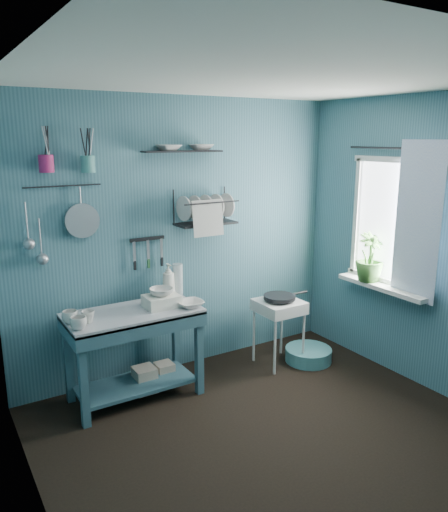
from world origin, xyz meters
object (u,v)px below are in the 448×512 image
colander (82,221)px  storage_tin_small (164,374)px  wash_tub (162,301)px  utensil_cup_magenta (46,164)px  work_counter (135,355)px  mug_right (70,317)px  soap_bottle (169,280)px  potted_plant (370,257)px  storage_tin_large (145,380)px  utensil_cup_teal (88,164)px  dish_rack (206,207)px  mug_mid (88,317)px  frying_pan (279,297)px  floor_basin (308,355)px  mug_left (79,323)px  water_bottle (178,279)px  hotplate_stand (278,332)px

colander → storage_tin_small: 1.52m
wash_tub → utensil_cup_magenta: utensil_cup_magenta is taller
work_counter → mug_right: (-0.50, 0.00, 0.43)m
soap_bottle → potted_plant: potted_plant is taller
storage_tin_large → storage_tin_small: size_ratio=1.10×
utensil_cup_magenta → mug_right: bearing=-85.4°
utensil_cup_teal → storage_tin_large: utensil_cup_teal is taller
dish_rack → potted_plant: (1.31, -0.76, -0.47)m
mug_mid → wash_tub: size_ratio=0.36×
wash_tub → storage_tin_small: size_ratio=1.40×
storage_tin_large → frying_pan: bearing=-6.8°
mug_mid → storage_tin_small: size_ratio=0.50×
potted_plant → floor_basin: 1.12m
mug_mid → soap_bottle: bearing=18.0°
soap_bottle → potted_plant: 1.87m
colander → floor_basin: size_ratio=0.62×
mug_left → wash_tub: (0.73, 0.14, 0.00)m
colander → storage_tin_small: colander is taller
wash_tub → floor_basin: (1.45, -0.20, -0.75)m
mug_right → water_bottle: (1.02, 0.22, 0.09)m
floor_basin → frying_pan: bearing=157.7°
dish_rack → floor_basin: bearing=-21.5°
water_bottle → colander: size_ratio=1.00×
work_counter → mug_mid: mug_mid is taller
mug_left → hotplate_stand: bearing=1.6°
wash_tub → frying_pan: bearing=-4.3°
utensil_cup_magenta → mug_left: bearing=-84.5°
mug_right → frying_pan: (1.92, -0.11, -0.14)m
colander → water_bottle: bearing=-6.6°
mug_right → floor_basin: bearing=-5.8°
colander → soap_bottle: bearing=-9.1°
mug_right → storage_tin_large: (0.60, 0.05, -0.70)m
wash_tub → storage_tin_large: size_ratio=1.27×
water_bottle → storage_tin_large: size_ratio=1.27×
hotplate_stand → utensil_cup_teal: size_ratio=4.90×
utensil_cup_teal → frying_pan: bearing=-13.5°
mug_mid → wash_tub: 0.63m
work_counter → mug_left: size_ratio=8.78×
work_counter → utensil_cup_magenta: 1.68m
utensil_cup_magenta → work_counter: bearing=-28.3°
dish_rack → utensil_cup_teal: 1.11m
soap_bottle → utensil_cup_magenta: utensil_cup_magenta is taller
storage_tin_large → floor_basin: storage_tin_large is taller
soap_bottle → floor_basin: bearing=-18.3°
storage_tin_large → storage_tin_small: bearing=8.5°
frying_pan → wash_tub: bearing=175.7°
storage_tin_small → storage_tin_large: bearing=-171.5°
mug_left → dish_rack: bearing=16.8°
mug_mid → storage_tin_large: mug_mid is taller
mug_mid → utensil_cup_teal: size_ratio=0.77×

